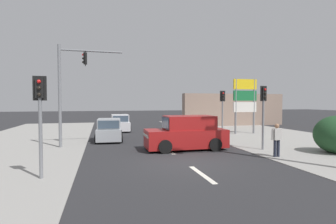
{
  "coord_description": "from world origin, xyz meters",
  "views": [
    {
      "loc": [
        -3.56,
        -10.95,
        2.67
      ],
      "look_at": [
        0.23,
        4.0,
        2.08
      ],
      "focal_mm": 28.0,
      "sensor_mm": 36.0,
      "label": 1
    }
  ],
  "objects_px": {
    "pedestal_signal_left_kerb": "(40,109)",
    "hatchback_oncoming_near": "(120,123)",
    "pedestal_signal_right_kerb": "(263,107)",
    "pedestal_signal_far_median": "(223,105)",
    "hatchback_crossing_left": "(109,130)",
    "shopping_plaza_sign": "(245,98)",
    "traffic_signal_mast": "(69,82)",
    "suv_oncoming_mid": "(187,134)",
    "pedestrian_at_kerb": "(277,138)",
    "sedan_receding_far": "(179,126)"
  },
  "relations": [
    {
      "from": "pedestal_signal_far_median",
      "to": "shopping_plaza_sign",
      "type": "relative_size",
      "value": 0.77
    },
    {
      "from": "hatchback_crossing_left",
      "to": "sedan_receding_far",
      "type": "bearing_deg",
      "value": 16.82
    },
    {
      "from": "hatchback_crossing_left",
      "to": "pedestrian_at_kerb",
      "type": "relative_size",
      "value": 2.28
    },
    {
      "from": "pedestal_signal_left_kerb",
      "to": "pedestal_signal_far_median",
      "type": "distance_m",
      "value": 14.63
    },
    {
      "from": "traffic_signal_mast",
      "to": "hatchback_oncoming_near",
      "type": "xyz_separation_m",
      "value": [
        3.41,
        7.98,
        -3.13
      ]
    },
    {
      "from": "traffic_signal_mast",
      "to": "pedestrian_at_kerb",
      "type": "bearing_deg",
      "value": -28.58
    },
    {
      "from": "pedestal_signal_far_median",
      "to": "pedestrian_at_kerb",
      "type": "distance_m",
      "value": 8.35
    },
    {
      "from": "suv_oncoming_mid",
      "to": "pedestrian_at_kerb",
      "type": "relative_size",
      "value": 2.8
    },
    {
      "from": "suv_oncoming_mid",
      "to": "hatchback_oncoming_near",
      "type": "height_order",
      "value": "suv_oncoming_mid"
    },
    {
      "from": "suv_oncoming_mid",
      "to": "pedestal_signal_left_kerb",
      "type": "bearing_deg",
      "value": -147.79
    },
    {
      "from": "suv_oncoming_mid",
      "to": "hatchback_oncoming_near",
      "type": "bearing_deg",
      "value": 106.35
    },
    {
      "from": "hatchback_oncoming_near",
      "to": "pedestrian_at_kerb",
      "type": "relative_size",
      "value": 2.24
    },
    {
      "from": "sedan_receding_far",
      "to": "pedestal_signal_far_median",
      "type": "bearing_deg",
      "value": -19.8
    },
    {
      "from": "suv_oncoming_mid",
      "to": "hatchback_crossing_left",
      "type": "relative_size",
      "value": 1.23
    },
    {
      "from": "pedestal_signal_far_median",
      "to": "shopping_plaza_sign",
      "type": "height_order",
      "value": "shopping_plaza_sign"
    },
    {
      "from": "traffic_signal_mast",
      "to": "shopping_plaza_sign",
      "type": "xyz_separation_m",
      "value": [
        13.43,
        3.29,
        -0.85
      ]
    },
    {
      "from": "pedestal_signal_left_kerb",
      "to": "shopping_plaza_sign",
      "type": "relative_size",
      "value": 0.77
    },
    {
      "from": "shopping_plaza_sign",
      "to": "hatchback_oncoming_near",
      "type": "relative_size",
      "value": 1.26
    },
    {
      "from": "pedestal_signal_right_kerb",
      "to": "pedestal_signal_far_median",
      "type": "distance_m",
      "value": 6.29
    },
    {
      "from": "hatchback_oncoming_near",
      "to": "hatchback_crossing_left",
      "type": "bearing_deg",
      "value": -100.76
    },
    {
      "from": "suv_oncoming_mid",
      "to": "hatchback_oncoming_near",
      "type": "xyz_separation_m",
      "value": [
        -3.03,
        10.33,
        -0.18
      ]
    },
    {
      "from": "pedestal_signal_right_kerb",
      "to": "hatchback_oncoming_near",
      "type": "bearing_deg",
      "value": 121.6
    },
    {
      "from": "pedestal_signal_far_median",
      "to": "pedestrian_at_kerb",
      "type": "xyz_separation_m",
      "value": [
        -1.11,
        -8.14,
        -1.49
      ]
    },
    {
      "from": "pedestal_signal_right_kerb",
      "to": "hatchback_crossing_left",
      "type": "height_order",
      "value": "pedestal_signal_right_kerb"
    },
    {
      "from": "hatchback_crossing_left",
      "to": "sedan_receding_far",
      "type": "distance_m",
      "value": 5.84
    },
    {
      "from": "pedestal_signal_right_kerb",
      "to": "hatchback_crossing_left",
      "type": "bearing_deg",
      "value": 145.07
    },
    {
      "from": "hatchback_oncoming_near",
      "to": "hatchback_crossing_left",
      "type": "height_order",
      "value": "same"
    },
    {
      "from": "pedestal_signal_far_median",
      "to": "shopping_plaza_sign",
      "type": "bearing_deg",
      "value": 14.48
    },
    {
      "from": "traffic_signal_mast",
      "to": "pedestal_signal_left_kerb",
      "type": "height_order",
      "value": "traffic_signal_mast"
    },
    {
      "from": "shopping_plaza_sign",
      "to": "sedan_receding_far",
      "type": "xyz_separation_m",
      "value": [
        -5.54,
        0.56,
        -2.28
      ]
    },
    {
      "from": "pedestal_signal_left_kerb",
      "to": "pedestal_signal_far_median",
      "type": "bearing_deg",
      "value": 39.22
    },
    {
      "from": "pedestal_signal_left_kerb",
      "to": "suv_oncoming_mid",
      "type": "distance_m",
      "value": 8.04
    },
    {
      "from": "pedestal_signal_right_kerb",
      "to": "pedestal_signal_far_median",
      "type": "bearing_deg",
      "value": 84.64
    },
    {
      "from": "hatchback_oncoming_near",
      "to": "hatchback_crossing_left",
      "type": "relative_size",
      "value": 0.98
    },
    {
      "from": "shopping_plaza_sign",
      "to": "pedestal_signal_far_median",
      "type": "bearing_deg",
      "value": -165.52
    },
    {
      "from": "traffic_signal_mast",
      "to": "hatchback_oncoming_near",
      "type": "relative_size",
      "value": 1.64
    },
    {
      "from": "pedestal_signal_left_kerb",
      "to": "sedan_receding_far",
      "type": "xyz_separation_m",
      "value": [
        8.13,
        10.41,
        -1.71
      ]
    },
    {
      "from": "traffic_signal_mast",
      "to": "pedestrian_at_kerb",
      "type": "height_order",
      "value": "traffic_signal_mast"
    },
    {
      "from": "hatchback_crossing_left",
      "to": "suv_oncoming_mid",
      "type": "bearing_deg",
      "value": -47.5
    },
    {
      "from": "pedestal_signal_right_kerb",
      "to": "pedestal_signal_far_median",
      "type": "relative_size",
      "value": 1.0
    },
    {
      "from": "pedestal_signal_left_kerb",
      "to": "pedestrian_at_kerb",
      "type": "relative_size",
      "value": 2.18
    },
    {
      "from": "pedestal_signal_left_kerb",
      "to": "hatchback_crossing_left",
      "type": "height_order",
      "value": "pedestal_signal_left_kerb"
    },
    {
      "from": "traffic_signal_mast",
      "to": "pedestrian_at_kerb",
      "type": "distance_m",
      "value": 11.75
    },
    {
      "from": "sedan_receding_far",
      "to": "hatchback_crossing_left",
      "type": "bearing_deg",
      "value": -163.18
    },
    {
      "from": "pedestal_signal_left_kerb",
      "to": "pedestal_signal_far_median",
      "type": "relative_size",
      "value": 1.0
    },
    {
      "from": "pedestal_signal_right_kerb",
      "to": "pedestal_signal_left_kerb",
      "type": "height_order",
      "value": "same"
    },
    {
      "from": "suv_oncoming_mid",
      "to": "hatchback_crossing_left",
      "type": "distance_m",
      "value": 6.12
    },
    {
      "from": "pedestal_signal_left_kerb",
      "to": "hatchback_oncoming_near",
      "type": "height_order",
      "value": "pedestal_signal_left_kerb"
    },
    {
      "from": "traffic_signal_mast",
      "to": "pedestal_signal_left_kerb",
      "type": "distance_m",
      "value": 6.71
    },
    {
      "from": "pedestal_signal_left_kerb",
      "to": "hatchback_oncoming_near",
      "type": "relative_size",
      "value": 0.98
    }
  ]
}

